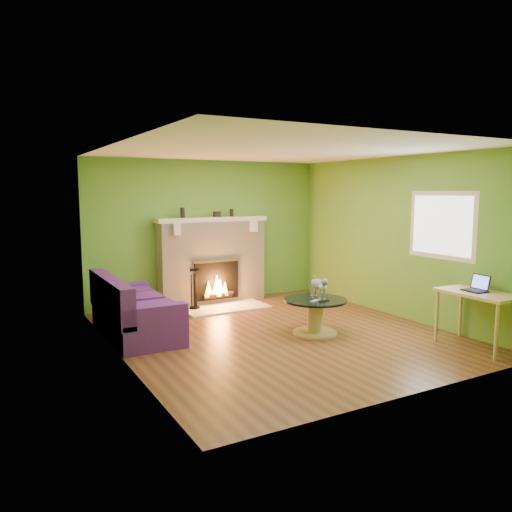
{
  "coord_description": "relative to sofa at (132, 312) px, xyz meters",
  "views": [
    {
      "loc": [
        -3.69,
        -5.95,
        2.05
      ],
      "look_at": [
        -0.15,
        0.4,
        1.1
      ],
      "focal_mm": 35.0,
      "sensor_mm": 36.0,
      "label": 1
    }
  ],
  "objects": [
    {
      "name": "sofa",
      "position": [
        0.0,
        0.0,
        0.0
      ],
      "size": [
        0.88,
        1.91,
        0.86
      ],
      "color": "#4B1A64",
      "rests_on": "floor"
    },
    {
      "name": "floor",
      "position": [
        1.86,
        -0.98,
        -0.33
      ],
      "size": [
        5.0,
        5.0,
        0.0
      ],
      "primitive_type": "plane",
      "color": "#562E18",
      "rests_on": "ground"
    },
    {
      "name": "mantel_box",
      "position": [
        1.96,
        1.35,
        1.3
      ],
      "size": [
        0.12,
        0.08,
        0.1
      ],
      "primitive_type": "cube",
      "color": "black",
      "rests_on": "mantel"
    },
    {
      "name": "wall_left",
      "position": [
        -0.39,
        -0.98,
        0.97
      ],
      "size": [
        0.0,
        5.0,
        5.0
      ],
      "primitive_type": "plane",
      "rotation": [
        1.57,
        0.0,
        1.57
      ],
      "color": "#5E9530",
      "rests_on": "floor"
    },
    {
      "name": "wall_back",
      "position": [
        1.86,
        1.52,
        0.97
      ],
      "size": [
        5.0,
        0.0,
        5.0
      ],
      "primitive_type": "plane",
      "rotation": [
        1.57,
        0.0,
        0.0
      ],
      "color": "#5E9530",
      "rests_on": "floor"
    },
    {
      "name": "window_frame",
      "position": [
        4.1,
        -1.88,
        1.22
      ],
      "size": [
        0.0,
        1.2,
        1.2
      ],
      "primitive_type": "plane",
      "rotation": [
        1.57,
        0.0,
        -1.57
      ],
      "color": "silver",
      "rests_on": "wall_right"
    },
    {
      "name": "ceiling",
      "position": [
        1.86,
        -0.98,
        2.27
      ],
      "size": [
        5.0,
        5.0,
        0.0
      ],
      "primitive_type": "plane",
      "rotation": [
        3.14,
        0.0,
        0.0
      ],
      "color": "white",
      "rests_on": "wall_back"
    },
    {
      "name": "fireplace",
      "position": [
        1.86,
        1.34,
        0.44
      ],
      "size": [
        2.1,
        0.46,
        1.58
      ],
      "color": "beige",
      "rests_on": "floor"
    },
    {
      "name": "wall_front",
      "position": [
        1.86,
        -3.48,
        0.97
      ],
      "size": [
        5.0,
        0.0,
        5.0
      ],
      "primitive_type": "plane",
      "rotation": [
        -1.57,
        0.0,
        0.0
      ],
      "color": "#5E9530",
      "rests_on": "floor"
    },
    {
      "name": "desk",
      "position": [
        3.81,
        -2.77,
        0.32
      ],
      "size": [
        0.58,
        1.0,
        0.74
      ],
      "color": "tan",
      "rests_on": "floor"
    },
    {
      "name": "hearth",
      "position": [
        1.86,
        0.82,
        -0.32
      ],
      "size": [
        1.5,
        0.75,
        0.03
      ],
      "primitive_type": "cube",
      "color": "beige",
      "rests_on": "floor"
    },
    {
      "name": "remote_black",
      "position": [
        2.33,
        -1.41,
        0.19
      ],
      "size": [
        0.16,
        0.06,
        0.02
      ],
      "primitive_type": "cube",
      "rotation": [
        0.0,
        0.0,
        0.09
      ],
      "color": "black",
      "rests_on": "coffee_table"
    },
    {
      "name": "fire_tools",
      "position": [
        1.35,
        0.97,
        0.05
      ],
      "size": [
        0.19,
        0.19,
        0.7
      ],
      "primitive_type": null,
      "color": "black",
      "rests_on": "hearth"
    },
    {
      "name": "mantel_vase_right",
      "position": [
        2.26,
        1.35,
        1.32
      ],
      "size": [
        0.07,
        0.07,
        0.14
      ],
      "primitive_type": "cylinder",
      "color": "black",
      "rests_on": "mantel"
    },
    {
      "name": "coffee_table",
      "position": [
        2.31,
        -1.23,
        -0.04
      ],
      "size": [
        0.91,
        0.91,
        0.51
      ],
      "color": "tan",
      "rests_on": "floor"
    },
    {
      "name": "laptop",
      "position": [
        3.79,
        -2.72,
        0.52
      ],
      "size": [
        0.28,
        0.31,
        0.22
      ],
      "primitive_type": null,
      "rotation": [
        0.0,
        0.0,
        -0.09
      ],
      "color": "black",
      "rests_on": "desk"
    },
    {
      "name": "mantel",
      "position": [
        1.86,
        1.32,
        1.21
      ],
      "size": [
        2.1,
        0.28,
        0.08
      ],
      "primitive_type": "cube",
      "color": "beige",
      "rests_on": "fireplace"
    },
    {
      "name": "mantel_vase_left",
      "position": [
        1.3,
        1.35,
        1.34
      ],
      "size": [
        0.08,
        0.08,
        0.18
      ],
      "primitive_type": "cylinder",
      "color": "black",
      "rests_on": "mantel"
    },
    {
      "name": "remote_silver",
      "position": [
        2.21,
        -1.35,
        0.19
      ],
      "size": [
        0.17,
        0.1,
        0.02
      ],
      "primitive_type": "cube",
      "rotation": [
        0.0,
        0.0,
        0.38
      ],
      "color": "gray",
      "rests_on": "coffee_table"
    },
    {
      "name": "window_pane",
      "position": [
        4.09,
        -1.88,
        1.22
      ],
      "size": [
        0.0,
        1.06,
        1.06
      ],
      "primitive_type": "plane",
      "rotation": [
        1.57,
        0.0,
        -1.57
      ],
      "color": "white",
      "rests_on": "wall_right"
    },
    {
      "name": "cat",
      "position": [
        2.39,
        -1.18,
        0.35
      ],
      "size": [
        0.28,
        0.55,
        0.33
      ],
      "primitive_type": null,
      "rotation": [
        0.0,
        0.0,
        -0.17
      ],
      "color": "slate",
      "rests_on": "coffee_table"
    },
    {
      "name": "wall_right",
      "position": [
        4.11,
        -0.98,
        0.97
      ],
      "size": [
        0.0,
        5.0,
        5.0
      ],
      "primitive_type": "plane",
      "rotation": [
        1.57,
        0.0,
        -1.57
      ],
      "color": "#5E9530",
      "rests_on": "floor"
    }
  ]
}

